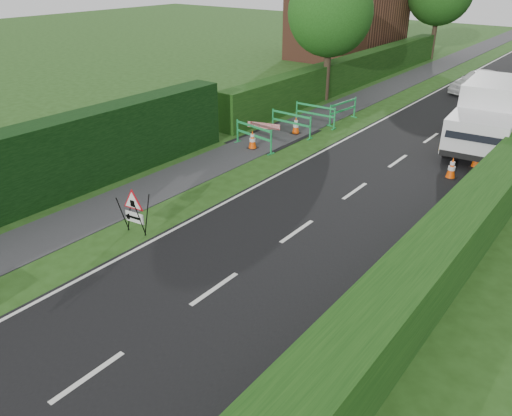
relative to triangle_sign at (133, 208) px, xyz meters
The scene contains 19 objects.
ground 2.11m from the triangle_sign, 56.55° to the right, with size 120.00×120.00×0.00m, color #204213.
footpath 33.44m from the triangle_sign, 93.30° to the left, with size 2.00×90.00×0.02m, color #2D2D30.
hedge_west_near 4.33m from the triangle_sign, 157.54° to the right, with size 1.10×18.00×2.50m, color black.
hedge_west_far 20.77m from the triangle_sign, 100.91° to the left, with size 1.00×24.00×1.80m, color #14380F.
house_west 29.82m from the triangle_sign, 107.46° to the left, with size 7.50×7.40×7.88m.
tree_nw 17.15m from the triangle_sign, 102.15° to the left, with size 4.40×4.40×6.70m.
triangle_sign is the anchor object (origin of this frame).
works_van 14.72m from the triangle_sign, 67.26° to the left, with size 2.78×5.90×2.61m.
traffic_cone_0 11.07m from the triangle_sign, 58.96° to the left, with size 0.38×0.38×0.79m.
traffic_cone_1 12.67m from the triangle_sign, 61.21° to the left, with size 0.38×0.38×0.79m.
traffic_cone_2 15.21m from the triangle_sign, 67.39° to the left, with size 0.38×0.38×0.79m.
traffic_cone_3 7.82m from the triangle_sign, 102.96° to the left, with size 0.38×0.38×0.79m.
traffic_cone_4 10.42m from the triangle_sign, 97.91° to the left, with size 0.38×0.38×0.79m.
ped_barrier_0 7.87m from the triangle_sign, 102.77° to the left, with size 2.09×0.66×1.00m.
ped_barrier_1 10.19m from the triangle_sign, 98.66° to the left, with size 2.06×0.37×1.00m.
ped_barrier_2 11.98m from the triangle_sign, 96.81° to the left, with size 2.07×0.44×1.00m.
ped_barrier_3 13.26m from the triangle_sign, 93.08° to the left, with size 0.57×2.09×1.00m.
redwhite_plank 9.58m from the triangle_sign, 104.61° to the left, with size 1.50×0.04×0.25m, color red.
hatchback_car 23.22m from the triangle_sign, 83.42° to the left, with size 1.59×3.94×1.34m, color silver.
Camera 1 is at (9.18, -6.03, 6.96)m, focal length 35.00 mm.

